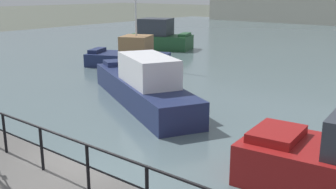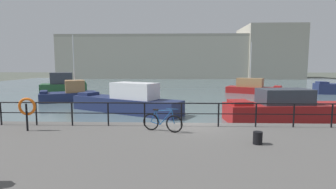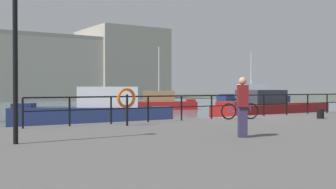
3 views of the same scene
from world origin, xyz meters
name	(u,v)px [view 1 (image 1 of 3)]	position (x,y,z in m)	size (l,w,h in m)	color
moored_cabin_cruiser	(143,85)	(-4.25, 6.97, 0.85)	(8.96, 6.00, 2.26)	navy
moored_green_narrowboat	(158,37)	(-15.12, 20.70, 1.02)	(6.16, 4.55, 2.61)	#23512D
moored_red_daysailer	(130,55)	(-11.18, 13.19, 0.74)	(5.86, 4.47, 6.50)	navy
quay_railing	(63,149)	(0.52, -0.75, 1.54)	(21.58, 0.07, 1.08)	black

